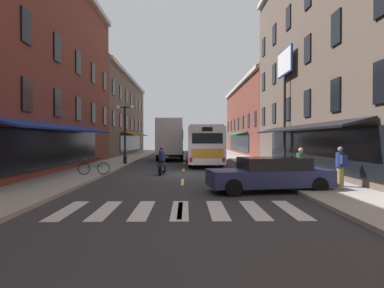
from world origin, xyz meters
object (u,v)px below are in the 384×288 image
(box_truck, at_px, (170,140))
(pedestrian_near, at_px, (341,166))
(sedan_near, at_px, (174,150))
(bicycle_near, at_px, (94,168))
(sedan_mid, at_px, (270,174))
(motorcycle_rider, at_px, (162,162))
(billboard_sign, at_px, (285,76))
(pedestrian_mid, at_px, (301,165))
(transit_bus, at_px, (204,144))
(street_lamp_twin, at_px, (125,131))

(box_truck, distance_m, pedestrian_near, 20.96)
(sedan_near, height_order, bicycle_near, sedan_near)
(sedan_near, relative_size, sedan_mid, 0.88)
(sedan_mid, bearing_deg, motorcycle_rider, 125.49)
(sedan_mid, xyz_separation_m, bicycle_near, (-8.40, 5.29, -0.19))
(sedan_near, bearing_deg, sedan_mid, -81.00)
(pedestrian_near, bearing_deg, bicycle_near, 147.05)
(billboard_sign, height_order, bicycle_near, billboard_sign)
(motorcycle_rider, bearing_deg, sedan_mid, -54.51)
(sedan_near, relative_size, pedestrian_mid, 2.81)
(transit_bus, height_order, pedestrian_mid, transit_bus)
(bicycle_near, xyz_separation_m, pedestrian_near, (11.41, -4.86, 0.50))
(sedan_mid, xyz_separation_m, pedestrian_near, (3.01, 0.42, 0.31))
(bicycle_near, bearing_deg, pedestrian_mid, -21.22)
(transit_bus, distance_m, bicycle_near, 11.89)
(box_truck, height_order, street_lamp_twin, street_lamp_twin)
(pedestrian_near, xyz_separation_m, street_lamp_twin, (-11.19, 13.07, 1.70))
(pedestrian_mid, relative_size, street_lamp_twin, 0.34)
(street_lamp_twin, bearing_deg, transit_bus, 14.52)
(bicycle_near, relative_size, street_lamp_twin, 0.37)
(sedan_near, bearing_deg, street_lamp_twin, -100.48)
(box_truck, xyz_separation_m, street_lamp_twin, (-3.30, -6.33, 0.70))
(billboard_sign, xyz_separation_m, pedestrian_mid, (-1.86, -8.81, -5.56))
(billboard_sign, relative_size, sedan_mid, 1.64)
(billboard_sign, height_order, box_truck, billboard_sign)
(bicycle_near, bearing_deg, billboard_sign, 22.29)
(billboard_sign, distance_m, street_lamp_twin, 12.76)
(motorcycle_rider, relative_size, pedestrian_near, 1.27)
(box_truck, relative_size, sedan_near, 1.66)
(transit_bus, bearing_deg, street_lamp_twin, -165.48)
(transit_bus, distance_m, motorcycle_rider, 9.00)
(bicycle_near, distance_m, pedestrian_near, 12.41)
(motorcycle_rider, relative_size, street_lamp_twin, 0.45)
(motorcycle_rider, bearing_deg, billboard_sign, 22.90)
(sedan_near, height_order, pedestrian_near, pedestrian_near)
(billboard_sign, distance_m, transit_bus, 8.78)
(box_truck, distance_m, sedan_mid, 20.45)
(transit_bus, xyz_separation_m, box_truck, (-3.04, 4.69, 0.38))
(sedan_mid, bearing_deg, transit_bus, 96.92)
(transit_bus, relative_size, pedestrian_mid, 7.57)
(transit_bus, distance_m, sedan_near, 16.28)
(box_truck, bearing_deg, motorcycle_rider, -89.48)
(box_truck, xyz_separation_m, sedan_near, (-0.05, 11.27, -1.33))
(box_truck, relative_size, motorcycle_rider, 3.54)
(billboard_sign, bearing_deg, bicycle_near, -157.71)
(box_truck, relative_size, pedestrian_near, 4.48)
(street_lamp_twin, bearing_deg, motorcycle_rider, -63.33)
(street_lamp_twin, bearing_deg, pedestrian_near, -49.43)
(sedan_near, bearing_deg, pedestrian_near, -75.50)
(box_truck, xyz_separation_m, motorcycle_rider, (0.12, -13.14, -1.30))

